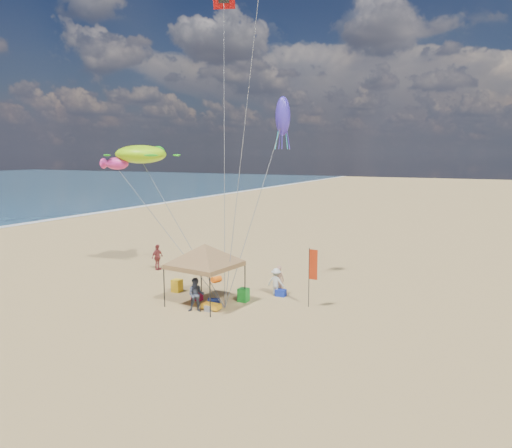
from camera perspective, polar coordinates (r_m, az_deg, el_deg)
The scene contains 18 objects.
ground at distance 24.18m, azimuth -3.22°, elevation -10.35°, with size 280.00×280.00×0.00m, color tan.
canopy_tent at distance 24.87m, azimuth -6.02°, elevation -2.60°, with size 5.90×5.90×3.66m.
feather_flag at distance 24.60m, azimuth 6.57°, elevation -5.15°, with size 0.47×0.06×3.04m.
cooler_red at distance 26.25m, azimuth -6.90°, elevation -8.45°, with size 0.54×0.38×0.38m, color #B50E3B.
cooler_blue at distance 26.82m, azimuth 2.91°, elevation -8.04°, with size 0.54×0.38×0.38m, color #152DAD.
bag_navy at distance 25.41m, azimuth -4.95°, elevation -9.01°, with size 0.36×0.36×0.60m, color #0D153D.
bag_orange at distance 29.69m, azimuth -4.66°, elevation -6.45°, with size 0.36×0.36×0.60m, color orange.
chair_green at distance 25.85m, azimuth -1.47°, elevation -8.28°, with size 0.50×0.50×0.70m, color #1A9227.
chair_yellow at distance 27.94m, azimuth -9.22°, elevation -7.12°, with size 0.50×0.50×0.70m, color gold.
crate_grey at distance 24.47m, azimuth -5.58°, elevation -9.80°, with size 0.34×0.30×0.28m, color slate.
beach_cart at distance 24.63m, azimuth -5.22°, elevation -9.54°, with size 0.90×0.50×0.24m, color #FFAF1C.
person_near_a at distance 26.99m, azimuth 2.70°, elevation -6.55°, with size 0.59×0.39×1.63m, color tan.
person_near_b at distance 24.28m, azimuth -7.02°, elevation -8.22°, with size 0.83×0.64×1.70m, color #3C4252.
person_near_c at distance 26.77m, azimuth 2.36°, elevation -6.79°, with size 0.98×0.57×1.52m, color silver.
person_far_a at distance 33.19m, azimuth -11.46°, elevation -3.81°, with size 1.01×0.42×1.72m, color #A23E40.
turtle_kite at distance 31.44m, azimuth -13.34°, elevation 7.94°, with size 3.39×2.71×1.13m, color #A1F50D.
fish_kite at distance 31.64m, azimuth -15.96°, elevation 6.81°, with size 1.71×0.85×0.76m, color #EA3197.
squid_kite at distance 29.60m, azimuth 3.16°, elevation 12.49°, with size 0.88×0.88×2.30m, color #4230C5.
Camera 1 is at (11.37, -19.89, 7.73)m, focal length 34.21 mm.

